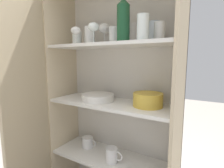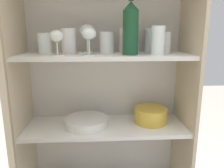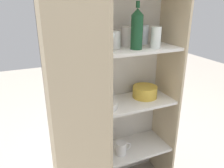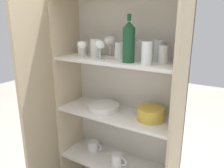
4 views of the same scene
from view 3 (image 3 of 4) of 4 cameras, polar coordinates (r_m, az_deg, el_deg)
The scene contains 22 objects.
cupboard_back_panel at distance 1.66m, azimuth -1.43°, elevation -2.41°, with size 0.90×0.02×1.55m, color silver.
cupboard_side_left at distance 1.43m, azimuth -15.69°, elevation -7.35°, with size 0.02×0.33×1.55m, color #CCB793.
cupboard_side_right at distance 1.74m, azimuth 14.10°, elevation -1.95°, with size 0.02×0.33×1.55m, color #CCB793.
shelf_board_lower at distance 1.76m, azimuth 0.70°, elevation -17.51°, with size 0.86×0.30×0.02m, color white.
shelf_board_middle at distance 1.54m, azimuth 0.77°, elevation -5.57°, with size 0.86×0.30×0.02m, color white.
shelf_board_upper at distance 1.41m, azimuth 0.85°, elevation 8.73°, with size 0.86×0.30×0.02m, color white.
cupboard_door at distance 1.12m, azimuth -8.65°, elevation -15.08°, with size 0.19×0.42×1.55m.
tumbler_glass_0 at distance 1.51m, azimuth 4.00°, elevation 12.33°, with size 0.08×0.08×0.13m.
tumbler_glass_1 at distance 1.33m, azimuth -11.82°, elevation 10.26°, with size 0.07×0.07×0.10m.
tumbler_glass_2 at distance 1.45m, azimuth 11.40°, elevation 11.81°, with size 0.06×0.06×0.14m.
tumbler_glass_3 at distance 1.44m, azimuth 0.72°, elevation 11.57°, with size 0.08×0.08×0.11m.
tumbler_glass_4 at distance 1.60m, azimuth 8.20°, elevation 12.68°, with size 0.07×0.07×0.13m.
tumbler_glass_5 at distance 1.57m, azimuth 11.26°, elevation 11.94°, with size 0.06×0.06×0.11m.
tumbler_glass_6 at distance 1.35m, azimuth -6.72°, elevation 11.22°, with size 0.07×0.07×0.13m.
wine_glass_0 at distance 1.29m, azimuth -0.79°, elevation 12.22°, with size 0.07×0.07×0.13m.
wine_glass_1 at distance 1.25m, azimuth -7.25°, elevation 11.26°, with size 0.07×0.07×0.12m.
wine_glass_2 at distance 1.42m, azimuth -3.78°, elevation 13.67°, with size 0.08×0.08×0.15m.
wine_bottle at distance 1.40m, azimuth 6.53°, elevation 14.12°, with size 0.08×0.08×0.29m.
plate_stack_white at distance 1.49m, azimuth -2.87°, elevation -5.19°, with size 0.23×0.23×0.04m.
mixing_bowl_large at distance 1.65m, azimuth 8.57°, elevation -1.90°, with size 0.18×0.18×0.08m.
coffee_mug_primary at distance 1.71m, azimuth 2.47°, elevation -16.42°, with size 0.12×0.08×0.10m.
coffee_mug_extra_1 at distance 1.69m, azimuth -7.32°, elevation -17.31°, with size 0.12×0.09×0.08m.
Camera 3 is at (-0.57, -1.11, 1.43)m, focal length 35.00 mm.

